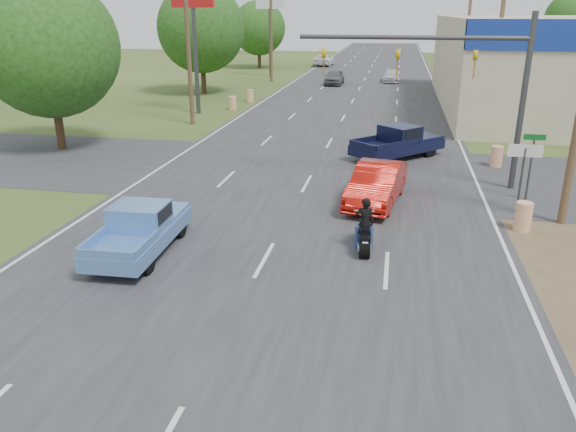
% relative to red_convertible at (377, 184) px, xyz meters
% --- Properties ---
extents(main_road, '(15.00, 180.00, 0.02)m').
position_rel_red_convertible_xyz_m(main_road, '(-3.02, 26.05, -0.75)').
color(main_road, '#2D2D30').
rests_on(main_road, ground).
extents(cross_road, '(120.00, 10.00, 0.02)m').
position_rel_red_convertible_xyz_m(cross_road, '(-3.02, 4.05, -0.76)').
color(cross_road, '#2D2D30').
rests_on(cross_road, ground).
extents(utility_pole_2, '(2.00, 0.28, 10.00)m').
position_rel_red_convertible_xyz_m(utility_pole_2, '(6.48, 17.05, 4.55)').
color(utility_pole_2, '#4C3823').
rests_on(utility_pole_2, ground).
extents(utility_pole_3, '(2.00, 0.28, 10.00)m').
position_rel_red_convertible_xyz_m(utility_pole_3, '(6.48, 35.05, 4.55)').
color(utility_pole_3, '#4C3823').
rests_on(utility_pole_3, ground).
extents(utility_pole_5, '(2.00, 0.28, 10.00)m').
position_rel_red_convertible_xyz_m(utility_pole_5, '(-12.52, 14.05, 4.55)').
color(utility_pole_5, '#4C3823').
rests_on(utility_pole_5, ground).
extents(utility_pole_6, '(2.00, 0.28, 10.00)m').
position_rel_red_convertible_xyz_m(utility_pole_6, '(-12.52, 38.05, 4.55)').
color(utility_pole_6, '#4C3823').
rests_on(utility_pole_6, ground).
extents(tree_0, '(7.14, 7.14, 8.84)m').
position_rel_red_convertible_xyz_m(tree_0, '(-17.02, 6.05, 4.50)').
color(tree_0, '#422D19').
rests_on(tree_0, ground).
extents(tree_1, '(7.56, 7.56, 9.36)m').
position_rel_red_convertible_xyz_m(tree_1, '(-16.52, 28.05, 4.81)').
color(tree_1, '#422D19').
rests_on(tree_1, ground).
extents(tree_2, '(6.72, 6.72, 8.32)m').
position_rel_red_convertible_xyz_m(tree_2, '(-17.22, 52.05, 4.19)').
color(tree_2, '#422D19').
rests_on(tree_2, ground).
extents(tree_4, '(9.24, 9.24, 11.44)m').
position_rel_red_convertible_xyz_m(tree_4, '(-58.02, 61.05, 6.05)').
color(tree_4, '#422D19').
rests_on(tree_4, ground).
extents(tree_5, '(7.98, 7.98, 9.88)m').
position_rel_red_convertible_xyz_m(tree_5, '(26.98, 81.05, 5.12)').
color(tree_5, '#422D19').
rests_on(tree_5, ground).
extents(tree_6, '(8.82, 8.82, 10.92)m').
position_rel_red_convertible_xyz_m(tree_6, '(-33.02, 81.05, 5.74)').
color(tree_6, '#422D19').
rests_on(tree_6, ground).
extents(barrel_0, '(0.56, 0.56, 1.00)m').
position_rel_red_convertible_xyz_m(barrel_0, '(4.98, -1.95, -0.26)').
color(barrel_0, orange).
rests_on(barrel_0, ground).
extents(barrel_1, '(0.56, 0.56, 1.00)m').
position_rel_red_convertible_xyz_m(barrel_1, '(5.38, 6.55, -0.26)').
color(barrel_1, orange).
rests_on(barrel_1, ground).
extents(barrel_2, '(0.56, 0.56, 1.00)m').
position_rel_red_convertible_xyz_m(barrel_2, '(-11.52, 20.05, -0.26)').
color(barrel_2, orange).
rests_on(barrel_2, ground).
extents(barrel_3, '(0.56, 0.56, 1.00)m').
position_rel_red_convertible_xyz_m(barrel_3, '(-11.22, 24.05, -0.26)').
color(barrel_3, orange).
rests_on(barrel_3, ground).
extents(pole_sign_left_near, '(3.00, 0.35, 9.20)m').
position_rel_red_convertible_xyz_m(pole_sign_left_near, '(-13.52, 18.05, 6.41)').
color(pole_sign_left_near, '#3F3F44').
rests_on(pole_sign_left_near, ground).
extents(pole_sign_left_far, '(3.00, 0.35, 9.20)m').
position_rel_red_convertible_xyz_m(pole_sign_left_far, '(-13.52, 42.05, 6.41)').
color(pole_sign_left_far, '#3F3F44').
rests_on(pole_sign_left_far, ground).
extents(lane_sign, '(1.20, 0.08, 2.52)m').
position_rel_red_convertible_xyz_m(lane_sign, '(5.18, 0.05, 1.14)').
color(lane_sign, '#3F3F44').
rests_on(lane_sign, ground).
extents(street_name_sign, '(0.80, 0.08, 2.61)m').
position_rel_red_convertible_xyz_m(street_name_sign, '(5.78, 1.55, 0.84)').
color(street_name_sign, '#3F3F44').
rests_on(street_name_sign, ground).
extents(signal_mast, '(9.12, 0.40, 7.00)m').
position_rel_red_convertible_xyz_m(signal_mast, '(2.80, 3.05, 4.04)').
color(signal_mast, '#3F3F44').
rests_on(signal_mast, ground).
extents(red_convertible, '(2.32, 4.84, 1.53)m').
position_rel_red_convertible_xyz_m(red_convertible, '(0.00, 0.00, 0.00)').
color(red_convertible, '#AC1007').
rests_on(red_convertible, ground).
extents(motorcycle, '(0.64, 2.10, 1.06)m').
position_rel_red_convertible_xyz_m(motorcycle, '(-0.17, -4.65, -0.29)').
color(motorcycle, black).
rests_on(motorcycle, ground).
extents(rider, '(0.62, 0.44, 1.60)m').
position_rel_red_convertible_xyz_m(rider, '(-0.17, -4.60, 0.04)').
color(rider, black).
rests_on(rider, ground).
extents(blue_pickup, '(1.92, 4.66, 1.53)m').
position_rel_red_convertible_xyz_m(blue_pickup, '(-6.87, -5.98, 0.01)').
color(blue_pickup, black).
rests_on(blue_pickup, ground).
extents(navy_pickup, '(4.78, 4.95, 1.65)m').
position_rel_red_convertible_xyz_m(navy_pickup, '(0.82, 7.45, 0.07)').
color(navy_pickup, black).
rests_on(navy_pickup, ground).
extents(distant_car_grey, '(1.79, 4.31, 1.46)m').
position_rel_red_convertible_xyz_m(distant_car_grey, '(-5.76, 36.68, -0.03)').
color(distant_car_grey, '#5C5C61').
rests_on(distant_car_grey, ground).
extents(distant_car_silver, '(1.75, 4.22, 1.22)m').
position_rel_red_convertible_xyz_m(distant_car_silver, '(-0.17, 40.13, -0.15)').
color(distant_car_silver, silver).
rests_on(distant_car_silver, ground).
extents(distant_car_white, '(2.48, 5.30, 1.47)m').
position_rel_red_convertible_xyz_m(distant_car_white, '(-9.52, 57.17, -0.03)').
color(distant_car_white, white).
rests_on(distant_car_white, ground).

